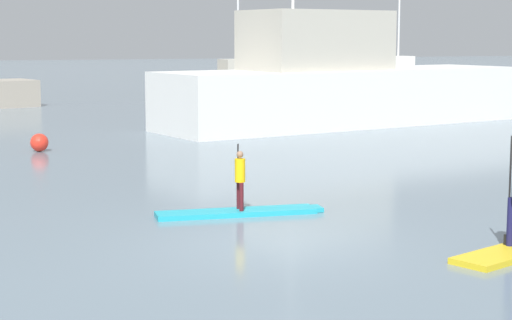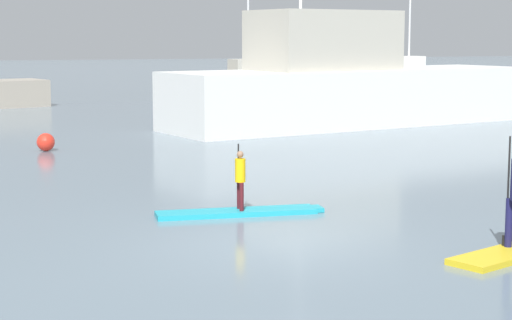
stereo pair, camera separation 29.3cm
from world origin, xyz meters
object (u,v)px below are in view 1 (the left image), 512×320
at_px(fishing_boat_white_large, 337,85).
at_px(paddler_child_solo, 240,177).
at_px(motor_boat_small_navy, 398,81).
at_px(trawler_grey_distant, 245,83).
at_px(paddleboard_near, 240,212).
at_px(mooring_buoy_near, 39,143).

bearing_deg(fishing_boat_white_large, paddler_child_solo, -120.89).
height_order(fishing_boat_white_large, motor_boat_small_navy, fishing_boat_white_large).
bearing_deg(paddler_child_solo, motor_boat_small_navy, 56.58).
bearing_deg(motor_boat_small_navy, trawler_grey_distant, 173.63).
xyz_separation_m(paddler_child_solo, motor_boat_small_navy, (20.80, 31.52, 0.07)).
bearing_deg(paddleboard_near, mooring_buoy_near, 103.64).
relative_size(fishing_boat_white_large, motor_boat_small_navy, 2.45).
relative_size(paddler_child_solo, fishing_boat_white_large, 0.08).
distance_m(paddler_child_solo, fishing_boat_white_large, 18.42).
bearing_deg(fishing_boat_white_large, mooring_buoy_near, -160.32).
bearing_deg(trawler_grey_distant, motor_boat_small_navy, -6.37).
height_order(paddleboard_near, motor_boat_small_navy, motor_boat_small_navy).
distance_m(fishing_boat_white_large, trawler_grey_distant, 16.92).
bearing_deg(trawler_grey_distant, paddleboard_near, -109.03).
bearing_deg(paddler_child_solo, fishing_boat_white_large, 59.11).
relative_size(paddleboard_near, paddler_child_solo, 2.61).
relative_size(motor_boat_small_navy, mooring_buoy_near, 11.74).
xyz_separation_m(paddler_child_solo, trawler_grey_distant, (11.23, 32.59, 0.03)).
bearing_deg(trawler_grey_distant, paddler_child_solo, -109.02).
height_order(paddler_child_solo, motor_boat_small_navy, motor_boat_small_navy).
bearing_deg(mooring_buoy_near, paddler_child_solo, -76.31).
bearing_deg(motor_boat_small_navy, paddler_child_solo, -123.42).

